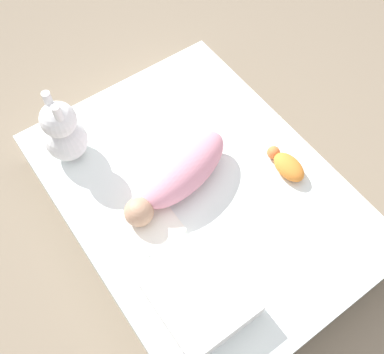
{
  "coord_description": "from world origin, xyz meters",
  "views": [
    {
      "loc": [
        -0.69,
        0.53,
        1.76
      ],
      "look_at": [
        0.04,
        0.01,
        0.26
      ],
      "focal_mm": 42.0,
      "sensor_mm": 36.0,
      "label": 1
    }
  ],
  "objects_px": {
    "swaddled_baby": "(179,173)",
    "bunny_plush": "(63,133)",
    "turtle_plush": "(287,165)",
    "pillow": "(201,298)"
  },
  "relations": [
    {
      "from": "swaddled_baby",
      "to": "bunny_plush",
      "type": "bearing_deg",
      "value": -66.38
    },
    {
      "from": "bunny_plush",
      "to": "turtle_plush",
      "type": "bearing_deg",
      "value": -130.98
    },
    {
      "from": "pillow",
      "to": "bunny_plush",
      "type": "xyz_separation_m",
      "value": [
        0.82,
        0.07,
        0.09
      ]
    },
    {
      "from": "swaddled_baby",
      "to": "pillow",
      "type": "distance_m",
      "value": 0.49
    },
    {
      "from": "swaddled_baby",
      "to": "turtle_plush",
      "type": "distance_m",
      "value": 0.44
    },
    {
      "from": "pillow",
      "to": "swaddled_baby",
      "type": "bearing_deg",
      "value": -26.23
    },
    {
      "from": "swaddled_baby",
      "to": "pillow",
      "type": "height_order",
      "value": "swaddled_baby"
    },
    {
      "from": "swaddled_baby",
      "to": "pillow",
      "type": "xyz_separation_m",
      "value": [
        -0.43,
        0.21,
        -0.02
      ]
    },
    {
      "from": "swaddled_baby",
      "to": "turtle_plush",
      "type": "bearing_deg",
      "value": 139.65
    },
    {
      "from": "pillow",
      "to": "turtle_plush",
      "type": "xyz_separation_m",
      "value": [
        0.24,
        -0.6,
        -0.02
      ]
    }
  ]
}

